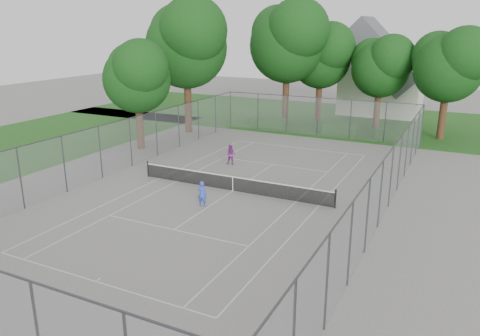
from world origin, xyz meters
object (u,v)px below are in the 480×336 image
at_px(tennis_net, 233,183).
at_px(house, 383,76).
at_px(girl_player, 202,194).
at_px(woman_player, 231,155).

distance_m(tennis_net, house, 31.65).
bearing_deg(girl_player, tennis_net, -109.34).
relative_size(tennis_net, woman_player, 8.63).
relative_size(house, girl_player, 7.26).
relative_size(house, woman_player, 7.22).
relative_size(girl_player, woman_player, 0.99).
distance_m(tennis_net, woman_player, 5.71).
xyz_separation_m(house, woman_player, (-5.76, -26.27, -3.59)).
distance_m(tennis_net, girl_player, 3.05).
bearing_deg(woman_player, tennis_net, -71.03).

